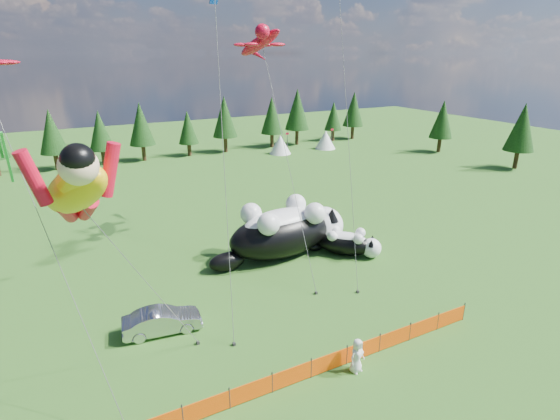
{
  "coord_description": "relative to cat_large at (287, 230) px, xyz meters",
  "views": [
    {
      "loc": [
        -7.87,
        -16.82,
        14.14
      ],
      "look_at": [
        3.06,
        4.0,
        5.68
      ],
      "focal_mm": 28.0,
      "sensor_mm": 36.0,
      "label": 1
    }
  ],
  "objects": [
    {
      "name": "ground",
      "position": [
        -6.42,
        -9.22,
        -1.92
      ],
      "size": [
        160.0,
        160.0,
        0.0
      ],
      "primitive_type": "plane",
      "color": "#0E380A",
      "rests_on": "ground"
    },
    {
      "name": "tree_line",
      "position": [
        -6.42,
        35.78,
        2.08
      ],
      "size": [
        90.0,
        4.0,
        8.0
      ],
      "primitive_type": null,
      "color": "black",
      "rests_on": "ground"
    },
    {
      "name": "cat_small",
      "position": [
        3.93,
        -2.26,
        -0.99
      ],
      "size": [
        4.39,
        4.3,
        1.97
      ],
      "rotation": [
        0.0,
        0.0,
        -0.77
      ],
      "color": "black",
      "rests_on": "ground"
    },
    {
      "name": "superhero_kite",
      "position": [
        -13.85,
        -9.67,
        7.68
      ],
      "size": [
        7.65,
        6.22,
        12.44
      ],
      "color": "#F3B40C",
      "rests_on": "ground"
    },
    {
      "name": "diamond_kite_a",
      "position": [
        -6.14,
        -3.68,
        13.65
      ],
      "size": [
        2.2,
        5.34,
        17.7
      ],
      "color": "#0B39AD",
      "rests_on": "ground"
    },
    {
      "name": "cat_large",
      "position": [
        0.0,
        0.0,
        0.0
      ],
      "size": [
        11.21,
        4.62,
        4.05
      ],
      "rotation": [
        0.0,
        0.0,
        0.09
      ],
      "color": "black",
      "rests_on": "ground"
    },
    {
      "name": "gecko_kite",
      "position": [
        -0.24,
        3.83,
        12.9
      ],
      "size": [
        4.51,
        13.45,
        17.7
      ],
      "color": "red",
      "rests_on": "ground"
    },
    {
      "name": "spectator_e",
      "position": [
        -3.29,
        -12.82,
        -1.05
      ],
      "size": [
        0.95,
        0.72,
        1.74
      ],
      "primitive_type": "imported",
      "rotation": [
        0.0,
        0.0,
        0.21
      ],
      "color": "white",
      "rests_on": "ground"
    },
    {
      "name": "car",
      "position": [
        -10.61,
        -5.48,
        -1.24
      ],
      "size": [
        4.27,
        1.95,
        1.36
      ],
      "primitive_type": "imported",
      "rotation": [
        0.0,
        0.0,
        1.44
      ],
      "color": "#B7B7BC",
      "rests_on": "ground"
    },
    {
      "name": "festival_tents",
      "position": [
        4.58,
        30.78,
        -0.52
      ],
      "size": [
        50.0,
        3.2,
        2.8
      ],
      "primitive_type": null,
      "color": "white",
      "rests_on": "ground"
    },
    {
      "name": "safety_fence",
      "position": [
        -6.42,
        -12.22,
        -1.42
      ],
      "size": [
        22.06,
        0.06,
        1.1
      ],
      "color": "#262626",
      "rests_on": "ground"
    }
  ]
}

